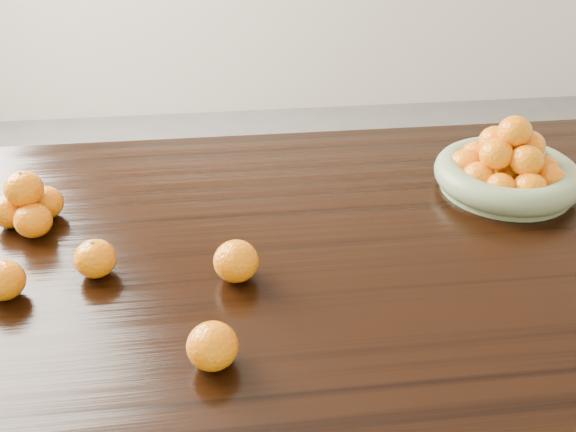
{
  "coord_description": "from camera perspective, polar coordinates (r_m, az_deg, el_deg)",
  "views": [
    {
      "loc": [
        -0.1,
        -0.95,
        1.4
      ],
      "look_at": [
        0.01,
        -0.02,
        0.83
      ],
      "focal_mm": 40.0,
      "sensor_mm": 36.0,
      "label": 1
    }
  ],
  "objects": [
    {
      "name": "loose_orange_0",
      "position": [
        1.12,
        -16.77,
        -3.65
      ],
      "size": [
        0.07,
        0.07,
        0.07
      ],
      "primitive_type": "ellipsoid",
      "color": "orange",
      "rests_on": "dining_table"
    },
    {
      "name": "fruit_bowl",
      "position": [
        1.4,
        18.92,
        3.87
      ],
      "size": [
        0.3,
        0.3,
        0.16
      ],
      "rotation": [
        0.0,
        0.0,
        -0.21
      ],
      "color": "gray",
      "rests_on": "dining_table"
    },
    {
      "name": "orange_pyramid",
      "position": [
        1.29,
        -22.11,
        0.89
      ],
      "size": [
        0.13,
        0.13,
        0.11
      ],
      "rotation": [
        0.0,
        0.0,
        0.39
      ],
      "color": "orange",
      "rests_on": "dining_table"
    },
    {
      "name": "dining_table",
      "position": [
        1.21,
        -0.52,
        -6.38
      ],
      "size": [
        2.0,
        1.0,
        0.75
      ],
      "color": "black",
      "rests_on": "ground"
    },
    {
      "name": "loose_orange_3",
      "position": [
        1.12,
        -23.96,
        -5.25
      ],
      "size": [
        0.07,
        0.07,
        0.06
      ],
      "primitive_type": "ellipsoid",
      "color": "orange",
      "rests_on": "dining_table"
    },
    {
      "name": "loose_orange_1",
      "position": [
        0.92,
        -6.73,
        -11.41
      ],
      "size": [
        0.07,
        0.07,
        0.07
      ],
      "primitive_type": "ellipsoid",
      "color": "orange",
      "rests_on": "dining_table"
    },
    {
      "name": "loose_orange_2",
      "position": [
        1.07,
        -4.63,
        -4.03
      ],
      "size": [
        0.08,
        0.08,
        0.07
      ],
      "primitive_type": "ellipsoid",
      "color": "orange",
      "rests_on": "dining_table"
    }
  ]
}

